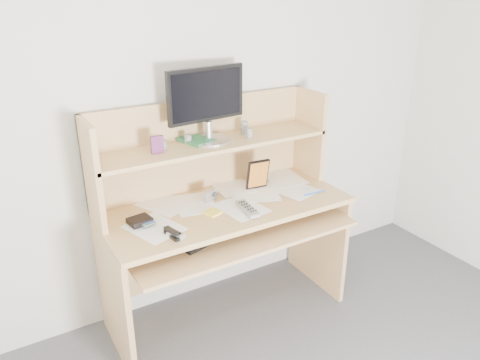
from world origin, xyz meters
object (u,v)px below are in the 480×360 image
desk (220,208)px  game_case (258,174)px  tv_remote (247,209)px  monitor (207,102)px  keyboard (211,232)px

desk → game_case: desk is taller
tv_remote → monitor: size_ratio=0.43×
desk → tv_remote: (0.06, -0.21, 0.07)m
keyboard → game_case: game_case is taller
tv_remote → monitor: monitor is taller
game_case → keyboard: bearing=-149.5°
keyboard → game_case: size_ratio=2.44×
monitor → tv_remote: bearing=-83.9°
keyboard → tv_remote: (0.21, -0.03, 0.10)m
tv_remote → desk: bearing=112.2°
keyboard → tv_remote: 0.24m
keyboard → tv_remote: size_ratio=2.25×
desk → tv_remote: 0.23m
keyboard → game_case: bearing=8.4°
desk → keyboard: bearing=-129.4°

